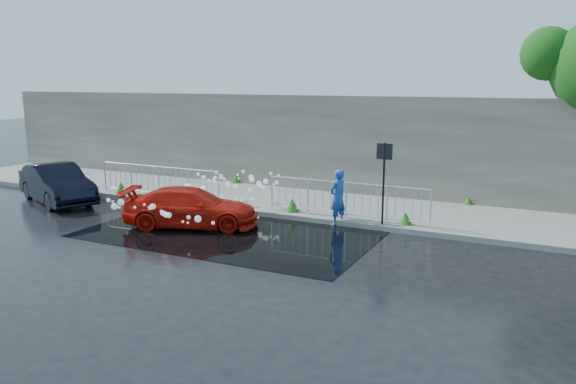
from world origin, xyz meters
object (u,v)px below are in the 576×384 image
(dark_car, at_px, (57,184))
(person, at_px, (338,197))
(red_car, at_px, (191,207))
(sign_post, at_px, (384,170))

(dark_car, relative_size, person, 2.45)
(red_car, relative_size, person, 2.35)
(sign_post, xyz_separation_m, person, (-1.34, -0.10, -0.89))
(sign_post, distance_m, person, 1.61)
(dark_car, distance_m, person, 9.95)
(sign_post, distance_m, red_car, 5.65)
(red_car, xyz_separation_m, person, (3.77, 2.04, 0.26))
(dark_car, bearing_deg, person, -58.17)
(dark_car, height_order, person, person)
(red_car, relative_size, dark_car, 0.96)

